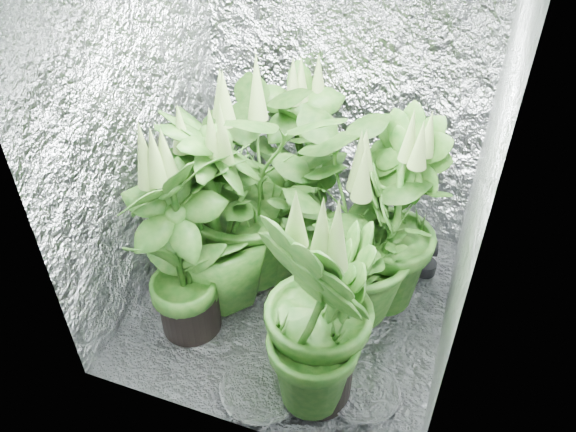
{
  "coord_description": "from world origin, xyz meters",
  "views": [
    {
      "loc": [
        0.7,
        -2.03,
        2.3
      ],
      "look_at": [
        -0.04,
        0.0,
        0.59
      ],
      "focal_mm": 35.0,
      "sensor_mm": 36.0,
      "label": 1
    }
  ],
  "objects_px": {
    "plant_f": "(180,248)",
    "plant_g": "(322,313)",
    "plant_b": "(299,157)",
    "circulation_fan": "(423,254)",
    "plant_d": "(216,217)",
    "plant_c": "(390,219)",
    "plant_a": "(254,183)",
    "plant_e": "(346,238)"
  },
  "relations": [
    {
      "from": "plant_c",
      "to": "plant_d",
      "type": "xyz_separation_m",
      "value": [
        -0.83,
        -0.3,
        0.01
      ]
    },
    {
      "from": "plant_b",
      "to": "plant_g",
      "type": "xyz_separation_m",
      "value": [
        0.5,
        -1.16,
        0.04
      ]
    },
    {
      "from": "plant_g",
      "to": "plant_f",
      "type": "bearing_deg",
      "value": 167.17
    },
    {
      "from": "plant_a",
      "to": "plant_c",
      "type": "bearing_deg",
      "value": 2.61
    },
    {
      "from": "plant_f",
      "to": "plant_b",
      "type": "bearing_deg",
      "value": 75.79
    },
    {
      "from": "plant_e",
      "to": "plant_f",
      "type": "height_order",
      "value": "plant_f"
    },
    {
      "from": "plant_a",
      "to": "plant_c",
      "type": "height_order",
      "value": "plant_a"
    },
    {
      "from": "plant_b",
      "to": "plant_g",
      "type": "bearing_deg",
      "value": -66.71
    },
    {
      "from": "plant_a",
      "to": "circulation_fan",
      "type": "bearing_deg",
      "value": 17.2
    },
    {
      "from": "plant_g",
      "to": "circulation_fan",
      "type": "xyz_separation_m",
      "value": [
        0.32,
        0.98,
        -0.41
      ]
    },
    {
      "from": "plant_d",
      "to": "plant_g",
      "type": "height_order",
      "value": "plant_g"
    },
    {
      "from": "plant_a",
      "to": "plant_d",
      "type": "xyz_separation_m",
      "value": [
        -0.1,
        -0.26,
        -0.06
      ]
    },
    {
      "from": "plant_e",
      "to": "plant_f",
      "type": "xyz_separation_m",
      "value": [
        -0.71,
        -0.37,
        0.03
      ]
    },
    {
      "from": "plant_c",
      "to": "circulation_fan",
      "type": "xyz_separation_m",
      "value": [
        0.18,
        0.25,
        -0.39
      ]
    },
    {
      "from": "plant_c",
      "to": "plant_g",
      "type": "distance_m",
      "value": 0.75
    },
    {
      "from": "plant_d",
      "to": "plant_e",
      "type": "distance_m",
      "value": 0.66
    },
    {
      "from": "circulation_fan",
      "to": "plant_b",
      "type": "bearing_deg",
      "value": 154.11
    },
    {
      "from": "plant_a",
      "to": "plant_c",
      "type": "relative_size",
      "value": 1.19
    },
    {
      "from": "plant_b",
      "to": "plant_g",
      "type": "distance_m",
      "value": 1.26
    },
    {
      "from": "circulation_fan",
      "to": "plant_a",
      "type": "bearing_deg",
      "value": -176.63
    },
    {
      "from": "plant_f",
      "to": "circulation_fan",
      "type": "distance_m",
      "value": 1.4
    },
    {
      "from": "plant_a",
      "to": "plant_d",
      "type": "distance_m",
      "value": 0.29
    },
    {
      "from": "plant_c",
      "to": "plant_g",
      "type": "bearing_deg",
      "value": -100.2
    },
    {
      "from": "plant_a",
      "to": "plant_b",
      "type": "bearing_deg",
      "value": 78.47
    },
    {
      "from": "plant_c",
      "to": "plant_e",
      "type": "height_order",
      "value": "plant_c"
    },
    {
      "from": "plant_c",
      "to": "plant_f",
      "type": "xyz_separation_m",
      "value": [
        -0.88,
        -0.57,
        0.01
      ]
    },
    {
      "from": "plant_b",
      "to": "plant_c",
      "type": "distance_m",
      "value": 0.76
    },
    {
      "from": "plant_a",
      "to": "plant_e",
      "type": "relative_size",
      "value": 1.25
    },
    {
      "from": "plant_e",
      "to": "plant_d",
      "type": "bearing_deg",
      "value": -171.58
    },
    {
      "from": "plant_e",
      "to": "plant_c",
      "type": "bearing_deg",
      "value": 49.27
    },
    {
      "from": "plant_c",
      "to": "plant_g",
      "type": "height_order",
      "value": "plant_g"
    },
    {
      "from": "plant_b",
      "to": "plant_f",
      "type": "relative_size",
      "value": 0.95
    },
    {
      "from": "plant_f",
      "to": "circulation_fan",
      "type": "height_order",
      "value": "plant_f"
    },
    {
      "from": "plant_a",
      "to": "plant_d",
      "type": "relative_size",
      "value": 1.15
    },
    {
      "from": "plant_d",
      "to": "plant_c",
      "type": "bearing_deg",
      "value": 19.67
    },
    {
      "from": "plant_d",
      "to": "plant_a",
      "type": "bearing_deg",
      "value": 68.77
    },
    {
      "from": "plant_g",
      "to": "plant_d",
      "type": "bearing_deg",
      "value": 147.53
    },
    {
      "from": "plant_d",
      "to": "plant_e",
      "type": "bearing_deg",
      "value": 8.42
    },
    {
      "from": "plant_f",
      "to": "plant_g",
      "type": "xyz_separation_m",
      "value": [
        0.75,
        -0.17,
        0.01
      ]
    },
    {
      "from": "plant_c",
      "to": "circulation_fan",
      "type": "relative_size",
      "value": 3.48
    },
    {
      "from": "plant_e",
      "to": "plant_f",
      "type": "relative_size",
      "value": 0.92
    },
    {
      "from": "plant_a",
      "to": "plant_g",
      "type": "xyz_separation_m",
      "value": [
        0.59,
        -0.7,
        -0.05
      ]
    }
  ]
}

